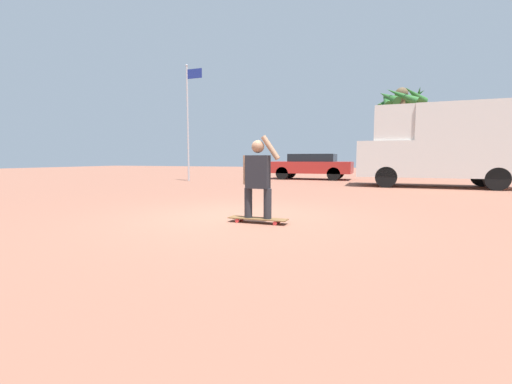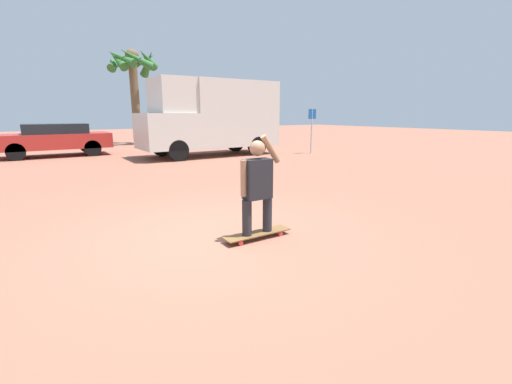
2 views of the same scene
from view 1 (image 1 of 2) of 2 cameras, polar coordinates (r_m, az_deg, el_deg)
name	(u,v)px [view 1 (image 1 of 2)]	position (r m, az deg, el deg)	size (l,w,h in m)	color
ground_plane	(240,217)	(6.67, -2.64, -4.21)	(80.00, 80.00, 0.00)	#935B47
skateboard	(258,219)	(6.07, 0.31, -4.49)	(1.06, 0.25, 0.09)	brown
person_skateboarder	(258,175)	(5.98, 0.30, 2.84)	(0.68, 0.22, 1.45)	#28282D
camper_van	(441,143)	(15.58, 28.48, 7.12)	(5.99, 2.23, 3.22)	black
parked_car_red	(311,165)	(19.31, 9.15, 4.39)	(4.49, 1.87, 1.40)	black
palm_tree_near_van	(401,106)	(23.38, 22.99, 13.10)	(3.03, 2.98, 5.53)	brown
flagpole	(189,116)	(17.96, -11.16, 12.30)	(0.91, 0.12, 5.82)	#B7B7BC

